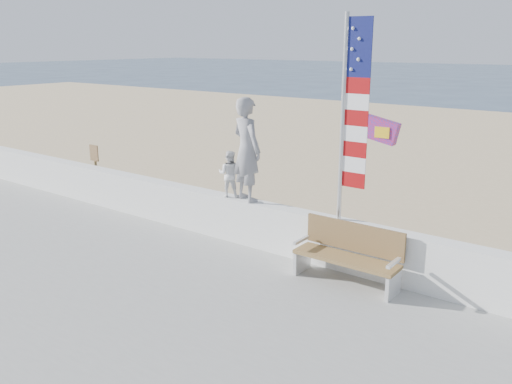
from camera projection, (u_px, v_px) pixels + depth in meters
ground at (185, 287)px, 9.41m from camera, size 220.00×220.00×0.00m
sand at (393, 182)px, 16.35m from camera, size 90.00×40.00×0.08m
seawall at (254, 223)px, 10.78m from camera, size 30.00×0.35×0.90m
adult at (247, 150)px, 10.49m from camera, size 0.86×0.69×2.03m
child at (229, 174)px, 10.90m from camera, size 0.56×0.51×0.95m
bench at (349, 253)px, 9.07m from camera, size 1.80×0.57×1.00m
flag at (350, 112)px, 9.00m from camera, size 0.50×0.08×3.50m
parafoil_kite at (379, 130)px, 13.04m from camera, size 1.06×0.32×0.72m
sign at (96, 167)px, 14.20m from camera, size 0.32×0.07×1.46m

